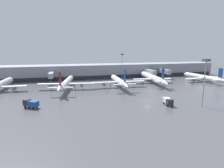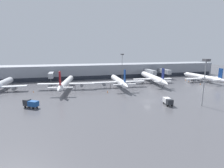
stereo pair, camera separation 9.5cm
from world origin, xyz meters
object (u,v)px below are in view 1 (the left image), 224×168
object	(u,v)px
parked_jet_4	(119,81)
service_truck_0	(31,103)
traffic_cone_3	(107,92)
traffic_cone_1	(189,81)
apron_light_mast_3	(122,59)
service_truck_1	(168,101)
parked_jet_1	(66,83)
traffic_cone_0	(186,80)
traffic_cone_4	(200,84)
parked_jet_2	(153,78)
traffic_cone_2	(33,92)
apron_light_mast_2	(206,69)
parked_jet_3	(203,77)

from	to	relation	value
parked_jet_4	service_truck_0	xyz separation A→B (m)	(-37.24, -23.27, -1.74)
traffic_cone_3	parked_jet_4	bearing A→B (deg)	48.19
traffic_cone_1	apron_light_mast_3	bearing A→B (deg)	150.10
service_truck_1	traffic_cone_1	size ratio (longest dim) A/B	7.06
parked_jet_1	traffic_cone_0	distance (m)	73.28
traffic_cone_4	traffic_cone_3	bearing A→B (deg)	-174.75
parked_jet_2	service_truck_0	bearing A→B (deg)	123.87
parked_jet_4	service_truck_1	size ratio (longest dim) A/B	6.68
traffic_cone_2	apron_light_mast_3	size ratio (longest dim) A/B	0.03
parked_jet_1	traffic_cone_3	bearing A→B (deg)	-110.75
parked_jet_1	parked_jet_4	xyz separation A→B (m)	(25.87, -1.66, -0.01)
apron_light_mast_2	parked_jet_2	bearing A→B (deg)	85.22
service_truck_1	traffic_cone_2	xyz separation A→B (m)	(-48.19, 31.77, -1.21)
traffic_cone_4	apron_light_mast_2	xyz separation A→B (m)	(-27.20, -31.84, 12.41)
traffic_cone_3	apron_light_mast_3	xyz separation A→B (m)	(17.95, 34.32, 12.70)
service_truck_1	traffic_cone_2	world-z (taller)	service_truck_1
parked_jet_2	service_truck_1	size ratio (longest dim) A/B	8.38
parked_jet_4	traffic_cone_4	size ratio (longest dim) A/B	45.30
parked_jet_4	traffic_cone_3	world-z (taller)	parked_jet_4
parked_jet_4	service_truck_0	distance (m)	43.94
parked_jet_3	apron_light_mast_3	world-z (taller)	apron_light_mast_3
parked_jet_4	apron_light_mast_2	size ratio (longest dim) A/B	2.03
service_truck_1	traffic_cone_4	distance (m)	47.05
apron_light_mast_2	parked_jet_4	bearing A→B (deg)	117.33
parked_jet_1	traffic_cone_1	size ratio (longest dim) A/B	51.71
traffic_cone_0	traffic_cone_3	world-z (taller)	traffic_cone_3
service_truck_1	traffic_cone_3	bearing A→B (deg)	-136.83
traffic_cone_2	traffic_cone_4	distance (m)	86.09
traffic_cone_0	traffic_cone_1	xyz separation A→B (m)	(-1.57, -4.90, 0.05)
traffic_cone_4	parked_jet_2	bearing A→B (deg)	156.30
traffic_cone_2	apron_light_mast_3	world-z (taller)	apron_light_mast_3
parked_jet_3	traffic_cone_1	world-z (taller)	parked_jet_3
service_truck_0	traffic_cone_2	distance (m)	23.19
apron_light_mast_3	traffic_cone_3	bearing A→B (deg)	-117.60
parked_jet_3	apron_light_mast_3	xyz separation A→B (m)	(-43.77, 22.21, 10.45)
service_truck_0	apron_light_mast_2	distance (m)	58.31
parked_jet_3	apron_light_mast_3	distance (m)	50.19
parked_jet_3	service_truck_0	xyz separation A→B (m)	(-90.87, -26.34, -1.06)
parked_jet_3	apron_light_mast_2	bearing A→B (deg)	136.06
parked_jet_4	apron_light_mast_2	bearing A→B (deg)	-149.65
traffic_cone_1	service_truck_1	bearing A→B (deg)	-135.32
traffic_cone_2	apron_light_mast_2	bearing A→B (deg)	-31.21
traffic_cone_1	apron_light_mast_3	distance (m)	42.86
service_truck_0	parked_jet_1	bearing A→B (deg)	-80.55
parked_jet_2	apron_light_mast_3	xyz separation A→B (m)	(-12.24, 18.98, 10.02)
parked_jet_1	apron_light_mast_2	size ratio (longest dim) A/B	2.23
parked_jet_4	traffic_cone_1	world-z (taller)	parked_jet_4
traffic_cone_1	traffic_cone_4	size ratio (longest dim) A/B	0.96
traffic_cone_2	apron_light_mast_2	distance (m)	69.87
traffic_cone_0	apron_light_mast_2	xyz separation A→B (m)	(-28.33, -45.71, 12.47)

